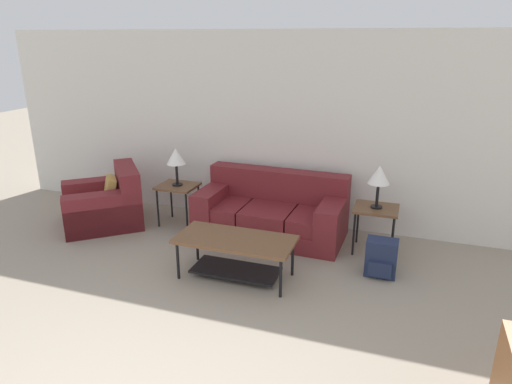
# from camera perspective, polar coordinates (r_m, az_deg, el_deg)

# --- Properties ---
(wall_back) EXTENTS (8.83, 0.06, 2.60)m
(wall_back) POSITION_cam_1_polar(r_m,az_deg,el_deg) (6.21, 4.16, 7.62)
(wall_back) COLOR silver
(wall_back) RESTS_ON ground_plane
(couch) EXTENTS (1.93, 0.96, 0.82)m
(couch) POSITION_cam_1_polar(r_m,az_deg,el_deg) (6.02, 1.96, -2.69)
(couch) COLOR maroon
(couch) RESTS_ON ground_plane
(armchair) EXTENTS (1.38, 1.37, 0.80)m
(armchair) POSITION_cam_1_polar(r_m,az_deg,el_deg) (6.70, -18.29, -1.49)
(armchair) COLOR maroon
(armchair) RESTS_ON ground_plane
(coffee_table) EXTENTS (1.27, 0.59, 0.46)m
(coffee_table) POSITION_cam_1_polar(r_m,az_deg,el_deg) (4.95, -2.59, -7.05)
(coffee_table) COLOR brown
(coffee_table) RESTS_ON ground_plane
(side_table_left) EXTENTS (0.52, 0.46, 0.57)m
(side_table_left) POSITION_cam_1_polar(r_m,az_deg,el_deg) (6.37, -9.75, 0.31)
(side_table_left) COLOR brown
(side_table_left) RESTS_ON ground_plane
(side_table_right) EXTENTS (0.52, 0.46, 0.57)m
(side_table_right) POSITION_cam_1_polar(r_m,az_deg,el_deg) (5.65, 14.75, -2.49)
(side_table_right) COLOR brown
(side_table_right) RESTS_ON ground_plane
(table_lamp_left) EXTENTS (0.25, 0.25, 0.52)m
(table_lamp_left) POSITION_cam_1_polar(r_m,az_deg,el_deg) (6.25, -9.99, 4.30)
(table_lamp_left) COLOR black
(table_lamp_left) RESTS_ON side_table_left
(table_lamp_right) EXTENTS (0.25, 0.25, 0.52)m
(table_lamp_right) POSITION_cam_1_polar(r_m,az_deg,el_deg) (5.51, 15.14, 1.96)
(table_lamp_right) COLOR black
(table_lamp_right) RESTS_ON side_table_right
(backpack) EXTENTS (0.34, 0.30, 0.42)m
(backpack) POSITION_cam_1_polar(r_m,az_deg,el_deg) (5.23, 15.38, -7.98)
(backpack) COLOR #1E2847
(backpack) RESTS_ON ground_plane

